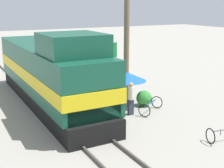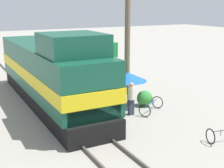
{
  "view_description": "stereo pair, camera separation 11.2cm",
  "coord_description": "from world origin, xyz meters",
  "px_view_note": "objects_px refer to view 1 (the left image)",
  "views": [
    {
      "loc": [
        -5.39,
        -14.38,
        5.93
      ],
      "look_at": [
        1.2,
        -2.27,
        2.39
      ],
      "focal_mm": 50.0,
      "sensor_mm": 36.0,
      "label": 1
    },
    {
      "loc": [
        -5.29,
        -14.43,
        5.93
      ],
      "look_at": [
        1.2,
        -2.27,
        2.39
      ],
      "focal_mm": 50.0,
      "sensor_mm": 36.0,
      "label": 2
    }
  ],
  "objects_px": {
    "utility_pole": "(127,12)",
    "bicycle": "(151,106)",
    "vendor_umbrella": "(127,77)",
    "locomotive": "(50,74)",
    "billboard_sign": "(106,55)",
    "person_bystander": "(131,97)"
  },
  "relations": [
    {
      "from": "bicycle",
      "to": "utility_pole",
      "type": "bearing_deg",
      "value": -41.28
    },
    {
      "from": "locomotive",
      "to": "person_bystander",
      "type": "height_order",
      "value": "locomotive"
    },
    {
      "from": "locomotive",
      "to": "person_bystander",
      "type": "relative_size",
      "value": 7.43
    },
    {
      "from": "vendor_umbrella",
      "to": "billboard_sign",
      "type": "distance_m",
      "value": 3.92
    },
    {
      "from": "locomotive",
      "to": "billboard_sign",
      "type": "relative_size",
      "value": 4.07
    },
    {
      "from": "utility_pole",
      "to": "person_bystander",
      "type": "xyz_separation_m",
      "value": [
        -1.91,
        -3.67,
        -4.44
      ]
    },
    {
      "from": "locomotive",
      "to": "vendor_umbrella",
      "type": "height_order",
      "value": "locomotive"
    },
    {
      "from": "locomotive",
      "to": "person_bystander",
      "type": "xyz_separation_m",
      "value": [
        3.29,
        -3.71,
        -0.93
      ]
    },
    {
      "from": "billboard_sign",
      "to": "person_bystander",
      "type": "distance_m",
      "value": 5.5
    },
    {
      "from": "utility_pole",
      "to": "bicycle",
      "type": "distance_m",
      "value": 6.43
    },
    {
      "from": "vendor_umbrella",
      "to": "bicycle",
      "type": "bearing_deg",
      "value": -68.15
    },
    {
      "from": "billboard_sign",
      "to": "locomotive",
      "type": "bearing_deg",
      "value": -161.82
    },
    {
      "from": "vendor_umbrella",
      "to": "utility_pole",
      "type": "bearing_deg",
      "value": 60.39
    },
    {
      "from": "vendor_umbrella",
      "to": "bicycle",
      "type": "xyz_separation_m",
      "value": [
        0.62,
        -1.55,
        -1.46
      ]
    },
    {
      "from": "vendor_umbrella",
      "to": "person_bystander",
      "type": "relative_size",
      "value": 1.2
    },
    {
      "from": "person_bystander",
      "to": "bicycle",
      "type": "relative_size",
      "value": 0.97
    },
    {
      "from": "billboard_sign",
      "to": "bicycle",
      "type": "bearing_deg",
      "value": -89.17
    },
    {
      "from": "vendor_umbrella",
      "to": "billboard_sign",
      "type": "bearing_deg",
      "value": 81.93
    },
    {
      "from": "vendor_umbrella",
      "to": "billboard_sign",
      "type": "xyz_separation_m",
      "value": [
        0.54,
        3.82,
        0.69
      ]
    },
    {
      "from": "billboard_sign",
      "to": "person_bystander",
      "type": "relative_size",
      "value": 1.82
    },
    {
      "from": "utility_pole",
      "to": "vendor_umbrella",
      "type": "relative_size",
      "value": 4.86
    },
    {
      "from": "locomotive",
      "to": "utility_pole",
      "type": "relative_size",
      "value": 1.27
    }
  ]
}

